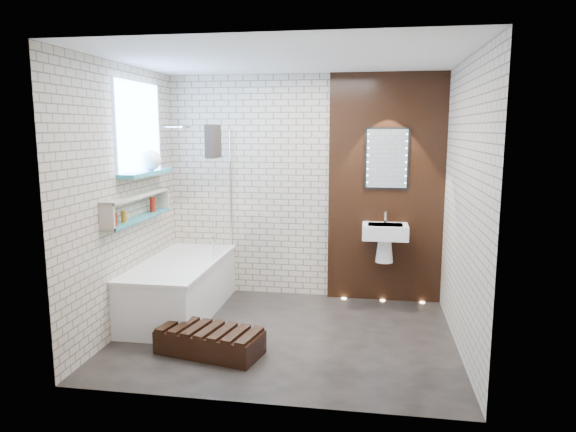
% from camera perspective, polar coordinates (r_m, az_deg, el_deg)
% --- Properties ---
extents(ground, '(3.20, 3.20, 0.00)m').
position_cam_1_polar(ground, '(5.23, -0.27, -12.81)').
color(ground, black).
rests_on(ground, ground).
extents(room_shell, '(3.24, 3.20, 2.60)m').
position_cam_1_polar(room_shell, '(4.88, -0.28, 1.45)').
color(room_shell, '#BFAF97').
rests_on(room_shell, ground).
extents(walnut_panel, '(1.30, 0.06, 2.60)m').
position_cam_1_polar(walnut_panel, '(6.08, 10.58, 2.87)').
color(walnut_panel, black).
rests_on(walnut_panel, ground).
extents(clerestory_window, '(0.18, 1.00, 0.94)m').
position_cam_1_polar(clerestory_window, '(5.64, -15.78, 8.30)').
color(clerestory_window, '#7FADE0').
rests_on(clerestory_window, room_shell).
extents(display_niche, '(0.14, 1.30, 0.26)m').
position_cam_1_polar(display_niche, '(5.50, -15.96, 0.93)').
color(display_niche, teal).
rests_on(display_niche, room_shell).
extents(bathtub, '(0.79, 1.74, 0.70)m').
position_cam_1_polar(bathtub, '(5.85, -11.57, -7.54)').
color(bathtub, white).
rests_on(bathtub, ground).
extents(bath_screen, '(0.01, 0.78, 1.40)m').
position_cam_1_polar(bath_screen, '(5.94, -7.18, 2.61)').
color(bath_screen, white).
rests_on(bath_screen, bathtub).
extents(towel, '(0.10, 0.27, 0.35)m').
position_cam_1_polar(towel, '(5.62, -8.13, 8.03)').
color(towel, '#2A2321').
rests_on(towel, bath_screen).
extents(shower_head, '(0.18, 0.18, 0.02)m').
position_cam_1_polar(shower_head, '(6.09, -11.10, 9.46)').
color(shower_head, silver).
rests_on(shower_head, room_shell).
extents(washbasin, '(0.50, 0.36, 0.58)m').
position_cam_1_polar(washbasin, '(5.97, 10.47, -2.22)').
color(washbasin, white).
rests_on(washbasin, walnut_panel).
extents(led_mirror, '(0.50, 0.02, 0.70)m').
position_cam_1_polar(led_mirror, '(6.02, 10.69, 6.14)').
color(led_mirror, black).
rests_on(led_mirror, walnut_panel).
extents(walnut_step, '(0.99, 0.60, 0.21)m').
position_cam_1_polar(walnut_step, '(4.86, -8.48, -13.39)').
color(walnut_step, black).
rests_on(walnut_step, ground).
extents(niche_bottles, '(0.06, 0.92, 0.16)m').
position_cam_1_polar(niche_bottles, '(5.45, -16.19, 0.51)').
color(niche_bottles, '#946516').
rests_on(niche_bottles, display_niche).
extents(sill_vases, '(0.21, 0.21, 0.21)m').
position_cam_1_polar(sill_vases, '(5.70, -14.66, 5.89)').
color(sill_vases, white).
rests_on(sill_vases, clerestory_window).
extents(floor_uplights, '(0.96, 0.06, 0.01)m').
position_cam_1_polar(floor_uplights, '(6.29, 10.23, -9.00)').
color(floor_uplights, '#FFD899').
rests_on(floor_uplights, ground).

